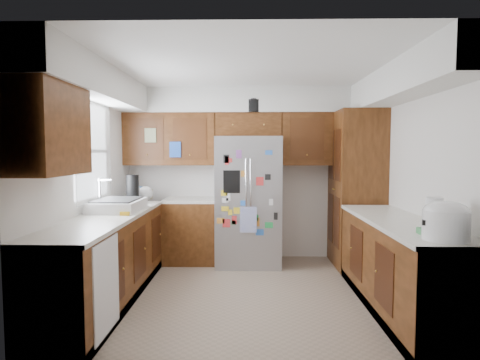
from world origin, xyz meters
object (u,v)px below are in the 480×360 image
(rice_cooker, at_px, (446,220))
(paper_towel, at_px, (434,216))
(fridge, at_px, (248,201))
(pantry, at_px, (356,189))

(rice_cooker, relative_size, paper_towel, 1.16)
(fridge, height_order, rice_cooker, fridge)
(fridge, bearing_deg, rice_cooker, -59.87)
(pantry, relative_size, paper_towel, 7.20)
(pantry, bearing_deg, paper_towel, -89.46)
(pantry, xyz_separation_m, paper_towel, (0.02, -2.29, -0.01))
(pantry, relative_size, rice_cooker, 6.19)
(paper_towel, bearing_deg, rice_cooker, -95.16)
(rice_cooker, xyz_separation_m, paper_towel, (0.02, 0.24, -0.01))
(pantry, height_order, fridge, pantry)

